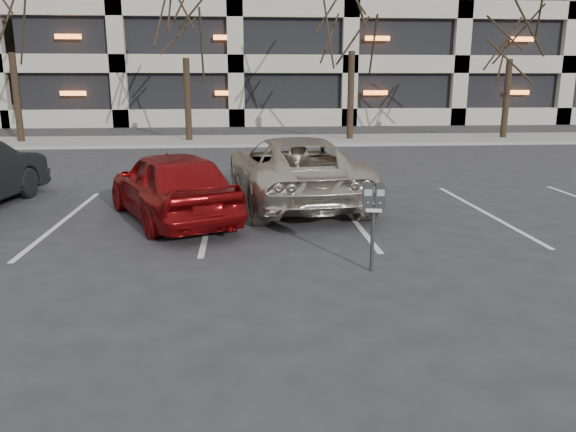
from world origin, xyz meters
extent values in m
plane|color=#28282B|center=(0.00, 0.00, 0.00)|extent=(140.00, 140.00, 0.00)
cube|color=gray|center=(0.00, 16.00, 0.06)|extent=(80.00, 4.00, 0.12)
cube|color=silver|center=(-4.20, 2.30, 0.01)|extent=(0.10, 5.20, 0.00)
cube|color=silver|center=(-1.40, 2.30, 0.01)|extent=(0.10, 5.20, 0.00)
cube|color=silver|center=(1.40, 2.30, 0.01)|extent=(0.10, 5.20, 0.00)
cube|color=silver|center=(4.20, 2.30, 0.01)|extent=(0.10, 5.20, 0.00)
cylinder|color=black|center=(-10.00, 16.00, 1.86)|extent=(0.28, 0.28, 3.72)
cylinder|color=black|center=(-3.00, 16.00, 1.76)|extent=(0.28, 0.28, 3.52)
cylinder|color=black|center=(4.00, 16.00, 1.91)|extent=(0.28, 0.28, 3.83)
cylinder|color=black|center=(11.00, 16.00, 1.76)|extent=(0.28, 0.28, 3.52)
cylinder|color=black|center=(1.07, -1.06, 0.45)|extent=(0.06, 0.06, 0.90)
cube|color=black|center=(1.07, -1.06, 0.92)|extent=(0.31, 0.15, 0.06)
cube|color=silver|center=(1.06, -1.12, 0.90)|extent=(0.22, 0.04, 0.05)
cube|color=gray|center=(0.98, -1.11, 1.15)|extent=(0.11, 0.03, 0.09)
cube|color=gray|center=(1.14, -1.14, 1.15)|extent=(0.11, 0.03, 0.09)
imported|color=beige|center=(0.38, 3.59, 0.73)|extent=(3.01, 5.50, 1.46)
cube|color=#EF3F05|center=(0.03, 2.67, 1.46)|extent=(0.10, 0.20, 0.01)
imported|color=maroon|center=(-2.10, 2.17, 0.69)|extent=(3.16, 4.38, 1.39)
camera|label=1|loc=(-0.73, -8.52, 2.66)|focal=35.00mm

